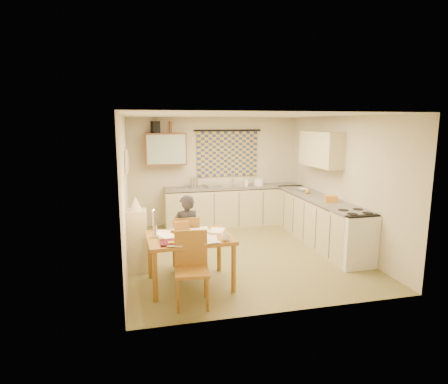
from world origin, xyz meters
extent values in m
cube|color=olive|center=(0.00, 0.00, -0.01)|extent=(4.00, 4.50, 0.02)
cube|color=white|center=(0.00, 0.00, 2.51)|extent=(4.00, 4.50, 0.02)
cube|color=beige|center=(0.00, 2.26, 1.25)|extent=(4.00, 0.02, 2.50)
cube|color=beige|center=(0.00, -2.26, 1.25)|extent=(4.00, 0.02, 2.50)
cube|color=beige|center=(-2.01, 0.00, 1.25)|extent=(0.02, 4.50, 2.50)
cube|color=beige|center=(2.01, 0.00, 1.25)|extent=(0.02, 4.50, 2.50)
cube|color=navy|center=(0.30, 2.22, 1.65)|extent=(1.45, 0.03, 1.05)
cylinder|color=black|center=(0.30, 2.20, 2.20)|extent=(1.60, 0.04, 0.04)
cube|color=brown|center=(-1.15, 2.08, 1.80)|extent=(0.90, 0.34, 0.70)
cube|color=#99B2A5|center=(-1.15, 1.91, 1.80)|extent=(0.84, 0.02, 0.64)
cube|color=tan|center=(1.83, 0.55, 1.85)|extent=(0.34, 1.30, 0.70)
cube|color=beige|center=(-1.97, 0.40, 1.70)|extent=(0.04, 0.50, 0.40)
cube|color=silver|center=(-1.95, 0.40, 1.70)|extent=(0.01, 0.42, 0.32)
cube|color=tan|center=(0.44, 1.95, 0.43)|extent=(3.30, 0.60, 0.86)
cube|color=#575553|center=(0.44, 1.95, 0.90)|extent=(3.30, 0.62, 0.04)
cube|color=tan|center=(1.70, 0.30, 0.43)|extent=(0.60, 2.95, 0.86)
cube|color=#575553|center=(1.70, 0.30, 0.90)|extent=(0.62, 2.95, 0.04)
cube|color=white|center=(1.70, -0.99, 0.44)|extent=(0.59, 0.59, 0.89)
cube|color=black|center=(1.70, -0.99, 0.90)|extent=(0.56, 0.56, 0.03)
cube|color=silver|center=(0.40, 1.95, 0.88)|extent=(0.59, 0.50, 0.10)
cylinder|color=silver|center=(0.42, 2.13, 1.06)|extent=(0.04, 0.04, 0.28)
cube|color=silver|center=(-0.13, 1.95, 0.95)|extent=(0.42, 0.39, 0.06)
cylinder|color=silver|center=(-0.55, 1.95, 1.04)|extent=(0.18, 0.18, 0.24)
cylinder|color=white|center=(1.00, 1.95, 1.00)|extent=(0.26, 0.26, 0.16)
imported|color=white|center=(0.71, 2.00, 1.01)|extent=(0.12, 0.12, 0.18)
imported|color=white|center=(1.70, 1.04, 0.94)|extent=(0.23, 0.23, 0.05)
cube|color=orange|center=(1.70, -0.18, 0.98)|extent=(0.26, 0.22, 0.12)
sphere|color=orange|center=(1.65, 0.70, 0.97)|extent=(0.10, 0.10, 0.10)
cube|color=black|center=(-1.36, 2.08, 2.28)|extent=(0.20, 0.23, 0.26)
cylinder|color=#195926|center=(-1.33, 2.08, 2.28)|extent=(0.07, 0.07, 0.26)
cylinder|color=brown|center=(-1.04, 2.08, 2.28)|extent=(0.09, 0.09, 0.26)
cube|color=brown|center=(-1.09, -1.16, 0.72)|extent=(1.25, 0.97, 0.05)
cube|color=brown|center=(-1.08, -0.58, 0.45)|extent=(0.42, 0.42, 0.04)
cube|color=brown|center=(-1.09, -0.77, 0.69)|extent=(0.42, 0.04, 0.45)
cube|color=brown|center=(-1.16, -1.80, 0.47)|extent=(0.48, 0.48, 0.04)
cube|color=brown|center=(-1.14, -1.61, 0.73)|extent=(0.44, 0.08, 0.48)
imported|color=black|center=(-1.07, -0.61, 0.63)|extent=(0.55, 0.44, 1.25)
cube|color=tan|center=(-1.84, -0.44, 0.51)|extent=(0.32, 0.30, 1.01)
cone|color=beige|center=(-1.84, -0.44, 1.12)|extent=(0.20, 0.20, 0.22)
cube|color=brown|center=(-1.17, -0.90, 0.83)|extent=(0.22, 0.11, 0.16)
imported|color=white|center=(-0.63, -1.48, 0.80)|extent=(0.17, 0.17, 0.10)
imported|color=maroon|center=(-1.53, -1.44, 0.76)|extent=(0.22, 0.28, 0.02)
imported|color=orange|center=(-1.50, -1.29, 0.76)|extent=(0.21, 0.26, 0.02)
cube|color=orange|center=(-1.37, -1.50, 0.77)|extent=(0.12, 0.08, 0.04)
cube|color=black|center=(-0.94, -1.44, 0.76)|extent=(0.14, 0.08, 0.02)
cylinder|color=silver|center=(-1.58, -1.13, 0.84)|extent=(0.08, 0.08, 0.18)
cylinder|color=white|center=(-1.60, -1.11, 1.04)|extent=(0.03, 0.03, 0.22)
sphere|color=#FFCC66|center=(-1.59, -1.14, 1.16)|extent=(0.02, 0.02, 0.02)
cube|color=white|center=(-0.64, -0.97, 0.75)|extent=(0.30, 0.35, 0.00)
cube|color=white|center=(-1.15, -1.06, 0.75)|extent=(0.32, 0.36, 0.00)
cube|color=white|center=(-1.03, -1.46, 0.75)|extent=(0.21, 0.30, 0.00)
cube|color=white|center=(-1.06, -1.25, 0.76)|extent=(0.34, 0.36, 0.00)
cube|color=white|center=(-1.12, -1.09, 0.76)|extent=(0.28, 0.34, 0.00)
cube|color=white|center=(-0.87, -0.89, 0.76)|extent=(0.21, 0.30, 0.00)
cube|color=white|center=(-0.85, -1.47, 0.76)|extent=(0.27, 0.33, 0.00)
cube|color=white|center=(-1.40, -1.21, 0.76)|extent=(0.34, 0.36, 0.00)
cube|color=white|center=(-1.11, -0.94, 0.76)|extent=(0.34, 0.36, 0.00)
cube|color=white|center=(-1.31, -1.50, 0.77)|extent=(0.30, 0.35, 0.00)
cube|color=white|center=(-1.06, -1.22, 0.77)|extent=(0.28, 0.34, 0.00)
cube|color=white|center=(-0.84, -1.40, 0.77)|extent=(0.25, 0.32, 0.00)
cube|color=white|center=(-0.92, -1.10, 0.77)|extent=(0.22, 0.30, 0.00)
cube|color=white|center=(-1.06, -0.96, 0.77)|extent=(0.26, 0.33, 0.00)
cube|color=white|center=(-1.47, -0.98, 0.77)|extent=(0.27, 0.34, 0.00)
cube|color=white|center=(-0.90, -1.49, 0.77)|extent=(0.27, 0.34, 0.00)
cube|color=white|center=(-1.42, -1.14, 0.78)|extent=(0.31, 0.36, 0.00)
cube|color=white|center=(-1.18, -0.92, 0.78)|extent=(0.33, 0.36, 0.00)
camera|label=1|loc=(-1.80, -6.36, 2.36)|focal=30.00mm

